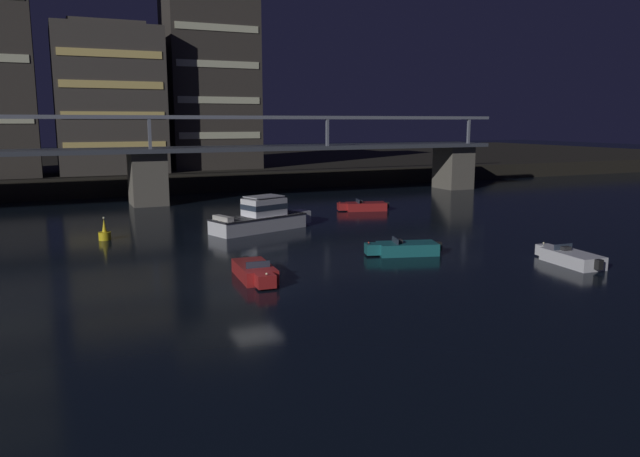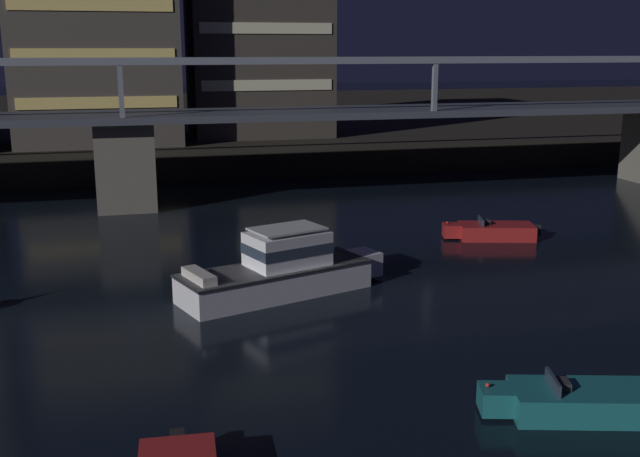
{
  "view_description": "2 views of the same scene",
  "coord_description": "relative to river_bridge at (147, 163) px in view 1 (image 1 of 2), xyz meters",
  "views": [
    {
      "loc": [
        -9.48,
        -29.62,
        8.79
      ],
      "look_at": [
        8.32,
        10.34,
        1.05
      ],
      "focal_mm": 34.14,
      "sensor_mm": 36.0,
      "label": 1
    },
    {
      "loc": [
        0.05,
        -12.9,
        10.06
      ],
      "look_at": [
        7.94,
        17.89,
        2.49
      ],
      "focal_mm": 42.9,
      "sensor_mm": 36.0,
      "label": 2
    }
  ],
  "objects": [
    {
      "name": "cabin_cruiser_near_left",
      "position": [
        6.07,
        -19.69,
        -3.38
      ],
      "size": [
        9.32,
        5.13,
        2.79
      ],
      "color": "silver",
      "rests_on": "ground"
    },
    {
      "name": "speedboat_mid_right",
      "position": [
        19.76,
        -38.93,
        -4.02
      ],
      "size": [
        2.08,
        5.23,
        1.16
      ],
      "color": "silver",
      "rests_on": "ground"
    },
    {
      "name": "speedboat_near_center",
      "position": [
        0.73,
        -34.46,
        -4.02
      ],
      "size": [
        2.06,
        5.22,
        1.16
      ],
      "color": "maroon",
      "rests_on": "ground"
    },
    {
      "name": "tower_central",
      "position": [
        -1.8,
        18.36,
        7.04
      ],
      "size": [
        13.12,
        11.69,
        18.85
      ],
      "color": "#423D38",
      "rests_on": "far_riverbank"
    },
    {
      "name": "tower_east_tall",
      "position": [
        12.09,
        19.97,
        9.64
      ],
      "size": [
        12.2,
        9.42,
        24.05
      ],
      "color": "#38332D",
      "rests_on": "far_riverbank"
    },
    {
      "name": "far_riverbank",
      "position": [
        0.0,
        48.01,
        -3.33
      ],
      "size": [
        240.0,
        80.0,
        2.2
      ],
      "primitive_type": "cube",
      "color": "black",
      "rests_on": "ground"
    },
    {
      "name": "river_bridge",
      "position": [
        0.0,
        0.0,
        0.0
      ],
      "size": [
        84.73,
        6.4,
        9.38
      ],
      "color": "#605B51",
      "rests_on": "ground"
    },
    {
      "name": "speedboat_mid_center",
      "position": [
        18.92,
        -13.3,
        -4.02
      ],
      "size": [
        5.18,
        2.77,
        1.16
      ],
      "color": "maroon",
      "rests_on": "ground"
    },
    {
      "name": "speedboat_mid_left",
      "position": [
        11.81,
        -32.37,
        -4.02
      ],
      "size": [
        5.18,
        2.8,
        1.16
      ],
      "color": "#196066",
      "rests_on": "ground"
    },
    {
      "name": "ground_plane",
      "position": [
        0.0,
        -36.73,
        -4.43
      ],
      "size": [
        400.0,
        400.0,
        0.0
      ],
      "primitive_type": "plane",
      "color": "black"
    },
    {
      "name": "channel_buoy",
      "position": [
        -6.03,
        -18.88,
        -3.96
      ],
      "size": [
        0.9,
        0.9,
        1.76
      ],
      "color": "yellow",
      "rests_on": "ground"
    }
  ]
}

